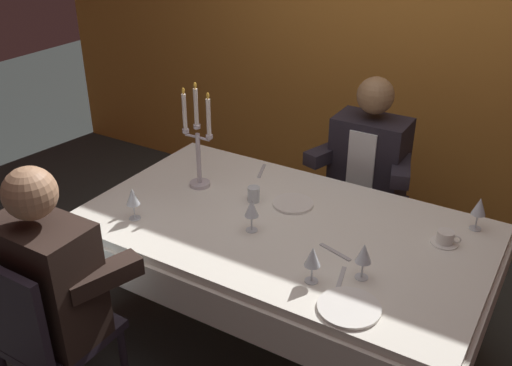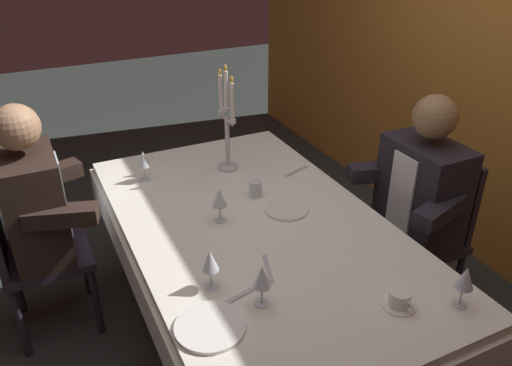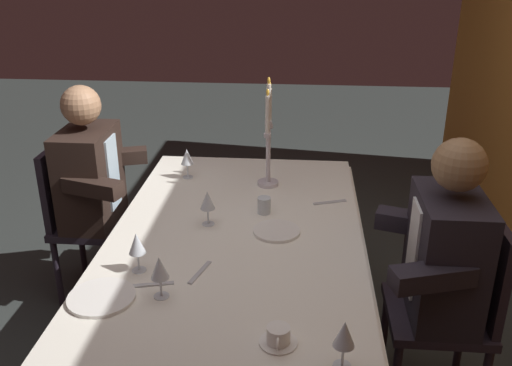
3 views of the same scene
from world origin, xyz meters
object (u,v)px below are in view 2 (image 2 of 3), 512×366
object	(u,v)px
dinner_plate_0	(210,327)
wine_glass_2	(143,160)
wine_glass_0	(210,262)
water_tumbler_0	(256,189)
wine_glass_1	(262,277)
wine_glass_4	(465,279)
coffee_cup_0	(400,300)
candelabra	(227,129)
seated_diner_0	(33,205)
seated_diner_1	(423,192)
dinner_plate_1	(286,209)
dining_table	(256,245)
wine_glass_3	(220,199)

from	to	relation	value
dinner_plate_0	wine_glass_2	distance (m)	1.16
wine_glass_0	water_tumbler_0	xyz separation A→B (m)	(-0.55, 0.45, -0.08)
wine_glass_1	water_tumbler_0	bearing A→B (deg)	155.78
wine_glass_4	coffee_cup_0	size ratio (longest dim) A/B	1.24
candelabra	dinner_plate_0	distance (m)	1.23
seated_diner_0	wine_glass_4	bearing A→B (deg)	42.70
wine_glass_2	seated_diner_1	distance (m)	1.42
dinner_plate_0	dinner_plate_1	bearing A→B (deg)	132.84
dining_table	candelabra	size ratio (longest dim) A/B	3.39
dinner_plate_1	wine_glass_1	xyz separation A→B (m)	(0.52, -0.39, 0.11)
coffee_cup_0	seated_diner_1	world-z (taller)	seated_diner_1
dinner_plate_1	wine_glass_4	distance (m)	0.88
candelabra	wine_glass_3	xyz separation A→B (m)	(0.47, -0.24, -0.12)
water_tumbler_0	seated_diner_1	world-z (taller)	seated_diner_1
wine_glass_1	wine_glass_3	xyz separation A→B (m)	(-0.58, 0.08, -0.00)
candelabra	dinner_plate_0	bearing A→B (deg)	-26.01
wine_glass_0	wine_glass_3	world-z (taller)	same
wine_glass_1	wine_glass_2	bearing A→B (deg)	-173.70
wine_glass_2	coffee_cup_0	xyz separation A→B (m)	(1.34, 0.56, -0.09)
dinner_plate_1	wine_glass_3	world-z (taller)	wine_glass_3
candelabra	water_tumbler_0	xyz separation A→B (m)	(0.34, 0.00, -0.19)
dinner_plate_0	wine_glass_2	bearing A→B (deg)	175.63
wine_glass_3	water_tumbler_0	xyz separation A→B (m)	(-0.14, 0.24, -0.08)
wine_glass_2	seated_diner_1	size ratio (longest dim) A/B	0.13
wine_glass_2	seated_diner_1	world-z (taller)	seated_diner_1
dinner_plate_0	water_tumbler_0	distance (m)	0.92
wine_glass_4	dinner_plate_0	bearing A→B (deg)	-108.39
dinner_plate_1	water_tumbler_0	bearing A→B (deg)	-160.11
dining_table	seated_diner_1	bearing A→B (deg)	84.12
candelabra	wine_glass_3	distance (m)	0.54
wine_glass_2	water_tumbler_0	xyz separation A→B (m)	(0.40, 0.44, -0.08)
wine_glass_1	seated_diner_1	world-z (taller)	seated_diner_1
dinner_plate_1	wine_glass_4	bearing A→B (deg)	16.04
dining_table	water_tumbler_0	xyz separation A→B (m)	(-0.23, 0.11, 0.16)
seated_diner_0	wine_glass_0	bearing A→B (deg)	30.28
water_tumbler_0	seated_diner_1	xyz separation A→B (m)	(0.32, 0.78, -0.04)
water_tumbler_0	coffee_cup_0	xyz separation A→B (m)	(0.94, 0.11, -0.01)
wine_glass_2	coffee_cup_0	distance (m)	1.45
water_tumbler_0	seated_diner_0	world-z (taller)	seated_diner_0
dining_table	wine_glass_0	bearing A→B (deg)	-47.03
water_tumbler_0	candelabra	bearing A→B (deg)	-179.40
candelabra	wine_glass_1	world-z (taller)	candelabra
seated_diner_0	dinner_plate_1	bearing A→B (deg)	61.52
candelabra	dinner_plate_1	world-z (taller)	candelabra
wine_glass_3	seated_diner_1	bearing A→B (deg)	79.72
wine_glass_4	water_tumbler_0	bearing A→B (deg)	-163.23
dinner_plate_1	seated_diner_0	xyz separation A→B (m)	(-0.58, -1.06, -0.01)
wine_glass_1	dinner_plate_0	bearing A→B (deg)	-80.84
wine_glass_3	seated_diner_1	world-z (taller)	seated_diner_1
dinner_plate_1	wine_glass_0	size ratio (longest dim) A/B	1.26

